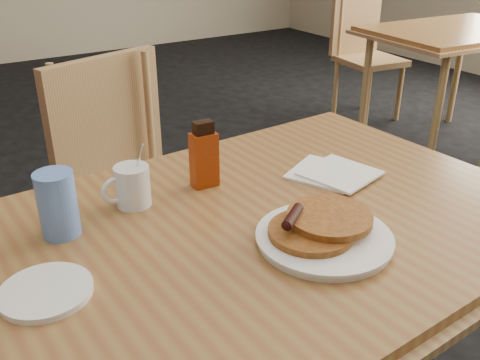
# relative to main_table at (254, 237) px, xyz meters

# --- Properties ---
(main_table) EXTENTS (1.35, 0.95, 0.75)m
(main_table) POSITION_rel_main_table_xyz_m (0.00, 0.00, 0.00)
(main_table) COLOR olive
(main_table) RESTS_ON floor
(neighbor_table) EXTENTS (1.15, 0.83, 0.75)m
(neighbor_table) POSITION_rel_main_table_xyz_m (2.28, 1.19, -0.01)
(neighbor_table) COLOR olive
(neighbor_table) RESTS_ON floor
(chair_main_far) EXTENTS (0.53, 0.54, 0.94)m
(chair_main_far) POSITION_rel_main_table_xyz_m (-0.02, 0.72, -0.15)
(chair_main_far) COLOR tan
(chair_main_far) RESTS_ON floor
(chair_neighbor_far) EXTENTS (0.45, 0.45, 0.88)m
(chair_neighbor_far) POSITION_rel_main_table_xyz_m (2.27, 1.93, -0.19)
(chair_neighbor_far) COLOR tan
(chair_neighbor_far) RESTS_ON floor
(pancake_plate) EXTENTS (0.27, 0.27, 0.07)m
(pancake_plate) POSITION_rel_main_table_xyz_m (0.07, -0.14, 0.06)
(pancake_plate) COLOR white
(pancake_plate) RESTS_ON main_table
(coffee_mug) EXTENTS (0.11, 0.08, 0.15)m
(coffee_mug) POSITION_rel_main_table_xyz_m (-0.19, 0.21, 0.09)
(coffee_mug) COLOR white
(coffee_mug) RESTS_ON main_table
(syrup_bottle) EXTENTS (0.06, 0.04, 0.16)m
(syrup_bottle) POSITION_rel_main_table_xyz_m (-0.00, 0.21, 0.12)
(syrup_bottle) COLOR maroon
(syrup_bottle) RESTS_ON main_table
(napkin_stack) EXTENTS (0.23, 0.24, 0.01)m
(napkin_stack) POSITION_rel_main_table_xyz_m (0.29, 0.08, 0.05)
(napkin_stack) COLOR white
(napkin_stack) RESTS_ON main_table
(blue_tumbler) EXTENTS (0.10, 0.10, 0.14)m
(blue_tumbler) POSITION_rel_main_table_xyz_m (-0.36, 0.17, 0.11)
(blue_tumbler) COLOR #5D87DB
(blue_tumbler) RESTS_ON main_table
(side_saucer) EXTENTS (0.18, 0.18, 0.01)m
(side_saucer) POSITION_rel_main_table_xyz_m (-0.44, -0.01, 0.05)
(side_saucer) COLOR white
(side_saucer) RESTS_ON main_table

